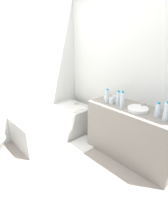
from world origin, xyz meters
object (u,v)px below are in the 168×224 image
bathtub (54,123)px  water_bottle_0 (158,110)px  drinking_glass_1 (106,98)px  drinking_glass_2 (114,99)px  water_bottle_1 (122,100)px  water_bottle_2 (118,98)px  bath_mat (82,145)px  sink_basin (138,109)px  sink_faucet (144,106)px  water_bottle_5 (107,96)px  water_bottle_4 (167,112)px  drinking_glass_0 (111,101)px

bathtub → water_bottle_0: 1.89m
drinking_glass_1 → drinking_glass_2: drinking_glass_2 is taller
water_bottle_1 → water_bottle_2: size_ratio=1.12×
bath_mat → sink_basin: bearing=-66.2°
bathtub → water_bottle_0: bearing=-73.3°
sink_faucet → drinking_glass_2: 0.48m
water_bottle_2 → water_bottle_5: bearing=102.8°
drinking_glass_1 → drinking_glass_2: (0.03, -0.15, 0.01)m
water_bottle_4 → drinking_glass_2: bearing=86.3°
water_bottle_1 → water_bottle_4: size_ratio=0.99×
sink_basin → drinking_glass_1: bearing=89.5°
bathtub → water_bottle_0: (0.51, -1.70, 0.65)m
drinking_glass_0 → drinking_glass_1: 0.18m
drinking_glass_0 → drinking_glass_2: (0.09, 0.02, 0.00)m
water_bottle_1 → drinking_glass_2: water_bottle_1 is taller
water_bottle_4 → sink_basin: bearing=86.5°
drinking_glass_0 → bath_mat: bearing=128.1°
water_bottle_1 → drinking_glass_2: bearing=66.5°
sink_basin → water_bottle_0: size_ratio=1.43×
bathtub → sink_basin: (0.51, -1.42, 0.58)m
bath_mat → bathtub: bearing=104.2°
sink_faucet → drinking_glass_0: 0.50m
water_bottle_4 → water_bottle_5: water_bottle_4 is taller
water_bottle_0 → water_bottle_1: bearing=97.3°
bathtub → water_bottle_2: bathtub is taller
sink_basin → sink_faucet: 0.18m
bathtub → drinking_glass_1: 1.13m
drinking_glass_2 → bath_mat: (-0.39, 0.35, -0.88)m
water_bottle_2 → drinking_glass_0: bearing=116.1°
water_bottle_0 → bath_mat: 1.47m
bath_mat → drinking_glass_2: bearing=-42.4°
water_bottle_4 → bath_mat: size_ratio=0.44×
water_bottle_2 → drinking_glass_1: bearing=85.1°
water_bottle_2 → water_bottle_5: (-0.04, 0.18, -0.00)m
sink_basin → sink_faucet: (0.18, 0.00, 0.01)m
sink_basin → water_bottle_4: water_bottle_4 is taller
sink_basin → water_bottle_4: 0.41m
water_bottle_0 → water_bottle_5: bearing=94.2°
sink_faucet → drinking_glass_0: drinking_glass_0 is taller
sink_basin → bath_mat: size_ratio=0.50×
sink_basin → water_bottle_5: 0.53m
sink_basin → drinking_glass_0: bearing=98.3°
bathtub → water_bottle_4: (0.49, -1.82, 0.68)m
sink_faucet → water_bottle_0: (-0.18, -0.28, 0.06)m
bathtub → water_bottle_1: 1.44m
sink_faucet → bathtub: bearing=115.8°
sink_faucet → water_bottle_1: bearing=136.3°
water_bottle_0 → drinking_glass_1: bearing=89.7°
water_bottle_4 → bath_mat: (-0.33, 1.21, -0.95)m
sink_faucet → water_bottle_5: 0.58m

